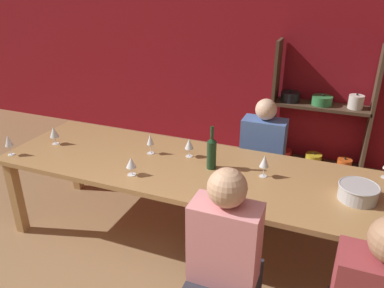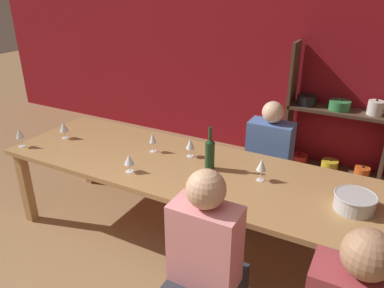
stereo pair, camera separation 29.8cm
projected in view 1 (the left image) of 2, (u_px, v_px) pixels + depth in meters
The scene contains 13 objects.
wall_back_red at pixel (248, 45), 4.53m from camera, with size 8.80×0.06×2.70m.
shelf_unit at pixel (318, 121), 4.37m from camera, with size 1.10×0.30×1.47m.
dining_table at pixel (187, 174), 2.99m from camera, with size 3.07×0.97×0.74m.
mixing_bowl at pixel (358, 192), 2.50m from camera, with size 0.27×0.27×0.11m.
wine_bottle_green at pixel (212, 152), 2.88m from camera, with size 0.07×0.07×0.35m.
wine_glass_empty_a at pixel (264, 162), 2.76m from camera, with size 0.07×0.07×0.17m.
wine_glass_red_a at pixel (54, 132), 3.31m from camera, with size 0.08×0.08×0.16m.
wine_glass_red_b at pixel (189, 144), 3.07m from camera, with size 0.07×0.07×0.16m.
wine_glass_white_a at pixel (150, 140), 3.13m from camera, with size 0.06×0.06×0.17m.
wine_glass_white_b at pixel (8, 141), 3.10m from camera, with size 0.07×0.07×0.18m.
wine_glass_white_c at pixel (131, 163), 2.79m from camera, with size 0.08×0.08×0.14m.
person_near_a at pixel (223, 281), 2.24m from camera, with size 0.39×0.49×1.20m.
person_far_a at pixel (261, 170), 3.61m from camera, with size 0.40×0.50×1.12m.
Camera 1 is at (1.08, -0.72, 2.11)m, focal length 35.00 mm.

